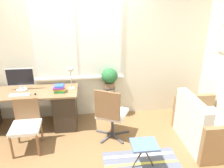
{
  "coord_description": "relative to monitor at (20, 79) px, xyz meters",
  "views": [
    {
      "loc": [
        0.13,
        -3.4,
        2.33
      ],
      "look_at": [
        0.54,
        0.16,
        0.88
      ],
      "focal_mm": 35.0,
      "sensor_mm": 36.0,
      "label": 1
    }
  ],
  "objects": [
    {
      "name": "book_stack",
      "position": [
        0.69,
        -0.19,
        -0.15
      ],
      "size": [
        0.22,
        0.18,
        0.13
      ],
      "color": "green",
      "rests_on": "desk"
    },
    {
      "name": "office_chair_swivel",
      "position": [
        1.57,
        -0.62,
        -0.45
      ],
      "size": [
        0.62,
        0.64,
        0.95
      ],
      "rotation": [
        0.0,
        0.0,
        2.67
      ],
      "color": "#47474C",
      "rests_on": "ground_plane"
    },
    {
      "name": "monitor",
      "position": [
        0.0,
        0.0,
        0.0
      ],
      "size": [
        0.49,
        0.19,
        0.41
      ],
      "color": "silver",
      "rests_on": "desk"
    },
    {
      "name": "desk_lamp",
      "position": [
        0.9,
        -0.05,
        0.11
      ],
      "size": [
        0.12,
        0.12,
        0.42
      ],
      "color": "#BCB299",
      "rests_on": "desk"
    },
    {
      "name": "wall_back_with_window",
      "position": [
        1.08,
        0.29,
        0.41
      ],
      "size": [
        9.0,
        0.12,
        2.7
      ],
      "color": "beige",
      "rests_on": "ground_plane"
    },
    {
      "name": "ground_plane",
      "position": [
        1.08,
        -0.43,
        -0.95
      ],
      "size": [
        14.0,
        14.0,
        0.0
      ],
      "primitive_type": "plane",
      "color": "brown"
    },
    {
      "name": "mouse",
      "position": [
        0.29,
        -0.26,
        -0.2
      ],
      "size": [
        0.03,
        0.06,
        0.03
      ],
      "color": "black",
      "rests_on": "desk"
    },
    {
      "name": "keyboard",
      "position": [
        0.02,
        -0.26,
        -0.21
      ],
      "size": [
        0.34,
        0.12,
        0.02
      ],
      "color": "silver",
      "rests_on": "desk"
    },
    {
      "name": "floor_rug_striped",
      "position": [
        1.95,
        -1.33,
        -0.95
      ],
      "size": [
        1.15,
        0.65,
        0.01
      ],
      "color": "#565B6B",
      "rests_on": "ground_plane"
    },
    {
      "name": "couch_loveseat",
      "position": [
        3.11,
        -0.93,
        -0.66
      ],
      "size": [
        0.75,
        1.13,
        0.82
      ],
      "rotation": [
        0.0,
        0.0,
        1.57
      ],
      "color": "beige",
      "rests_on": "ground_plane"
    },
    {
      "name": "desk",
      "position": [
        0.02,
        -0.11,
        -0.56
      ],
      "size": [
        1.98,
        0.64,
        0.74
      ],
      "color": "brown",
      "rests_on": "ground_plane"
    },
    {
      "name": "potted_plant",
      "position": [
        1.62,
        0.13,
        -0.08
      ],
      "size": [
        0.32,
        0.32,
        0.38
      ],
      "color": "brown",
      "rests_on": "plant_stand"
    },
    {
      "name": "desk_chair_wooden",
      "position": [
        0.2,
        -0.72,
        -0.51
      ],
      "size": [
        0.46,
        0.47,
        0.81
      ],
      "rotation": [
        0.0,
        0.0,
        0.04
      ],
      "color": "brown",
      "rests_on": "ground_plane"
    },
    {
      "name": "folding_stool",
      "position": [
        1.95,
        -1.38,
        -0.58
      ],
      "size": [
        0.37,
        0.32,
        0.41
      ],
      "color": "slate",
      "rests_on": "ground_plane"
    },
    {
      "name": "plant_stand",
      "position": [
        1.62,
        0.13,
        -0.4
      ],
      "size": [
        0.22,
        0.22,
        0.65
      ],
      "color": "#333338",
      "rests_on": "ground_plane"
    }
  ]
}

